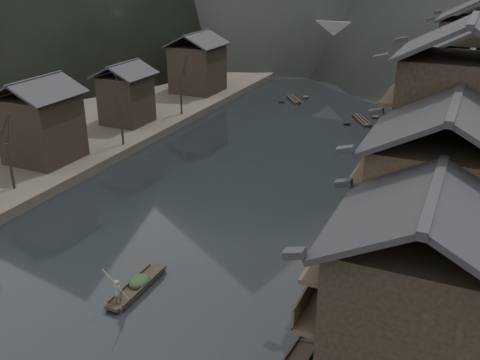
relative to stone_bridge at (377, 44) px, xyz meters
The scene contains 12 objects.
water 72.18m from the stone_bridge, 90.00° to the right, with size 300.00×300.00×0.00m, color black.
left_bank 47.64m from the stone_bridge, 137.56° to the right, with size 40.00×200.00×1.20m, color #2D2823.
stilt_houses 55.40m from the stone_bridge, 71.77° to the right, with size 9.00×67.60×16.99m.
left_houses 55.79m from the stone_bridge, 111.56° to the right, with size 8.10×53.20×8.73m.
bare_trees 65.03m from the stone_bridge, 105.16° to the right, with size 3.67×45.06×7.34m.
moored_sampans 56.43m from the stone_bridge, 77.68° to the right, with size 2.60×56.18×0.47m.
midriver_boats 23.81m from the stone_bridge, 84.28° to the right, with size 17.82×26.63×0.45m.
stone_bridge is the anchor object (origin of this frame).
hero_sampan 76.31m from the stone_bridge, 89.93° to the right, with size 1.24×5.57×0.44m.
cargo_heap 76.02m from the stone_bridge, 89.92° to the right, with size 1.23×1.60×0.74m, color black.
boatman 78.19m from the stone_bridge, 89.95° to the right, with size 0.61×0.40×1.68m, color #525254.
bamboo_pole 78.11m from the stone_bridge, 89.80° to the right, with size 0.06×0.06×3.87m, color #8C7A51.
Camera 1 is at (18.21, -27.93, 20.06)m, focal length 40.00 mm.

